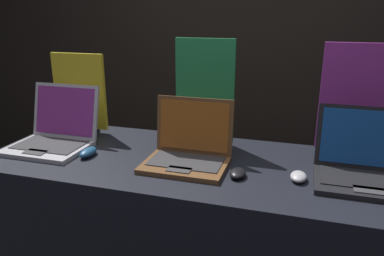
{
  "coord_description": "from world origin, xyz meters",
  "views": [
    {
      "loc": [
        0.45,
        -1.11,
        1.6
      ],
      "look_at": [
        0.01,
        0.35,
        1.12
      ],
      "focal_mm": 35.0,
      "sensor_mm": 36.0,
      "label": 1
    }
  ],
  "objects": [
    {
      "name": "promo_stand_back",
      "position": [
        0.7,
        0.63,
        1.21
      ],
      "size": [
        0.37,
        0.07,
        0.5
      ],
      "color": "black",
      "rests_on": "display_counter"
    },
    {
      "name": "mouse_back",
      "position": [
        0.46,
        0.28,
        0.98
      ],
      "size": [
        0.06,
        0.1,
        0.03
      ],
      "color": "#B2B2B7",
      "rests_on": "display_counter"
    },
    {
      "name": "display_counter",
      "position": [
        0.0,
        0.35,
        0.48
      ],
      "size": [
        1.83,
        0.7,
        0.97
      ],
      "color": "black",
      "rests_on": "ground_plane"
    },
    {
      "name": "laptop_back",
      "position": [
        0.7,
        0.36,
        1.03
      ],
      "size": [
        0.37,
        0.32,
        0.27
      ],
      "color": "black",
      "rests_on": "display_counter"
    },
    {
      "name": "wall_back",
      "position": [
        0.0,
        1.76,
        1.4
      ],
      "size": [
        8.0,
        0.05,
        2.8
      ],
      "color": "black",
      "rests_on": "ground_plane"
    },
    {
      "name": "mouse_middle",
      "position": [
        0.23,
        0.24,
        0.98
      ],
      "size": [
        0.06,
        0.1,
        0.03
      ],
      "color": "black",
      "rests_on": "display_counter"
    },
    {
      "name": "promo_stand_front",
      "position": [
        -0.68,
        0.57,
        1.17
      ],
      "size": [
        0.3,
        0.07,
        0.42
      ],
      "color": "black",
      "rests_on": "display_counter"
    },
    {
      "name": "laptop_front",
      "position": [
        -0.68,
        0.34,
        1.03
      ],
      "size": [
        0.36,
        0.34,
        0.28
      ],
      "color": "#B7B7BC",
      "rests_on": "display_counter"
    },
    {
      "name": "mouse_front",
      "position": [
        -0.46,
        0.26,
        0.99
      ],
      "size": [
        0.06,
        0.11,
        0.04
      ],
      "color": "navy",
      "rests_on": "display_counter"
    },
    {
      "name": "promo_stand_middle",
      "position": [
        -0.0,
        0.58,
        1.21
      ],
      "size": [
        0.29,
        0.07,
        0.51
      ],
      "color": "black",
      "rests_on": "display_counter"
    },
    {
      "name": "laptop_middle",
      "position": [
        -0.0,
        0.32,
        1.03
      ],
      "size": [
        0.35,
        0.28,
        0.27
      ],
      "color": "brown",
      "rests_on": "display_counter"
    }
  ]
}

